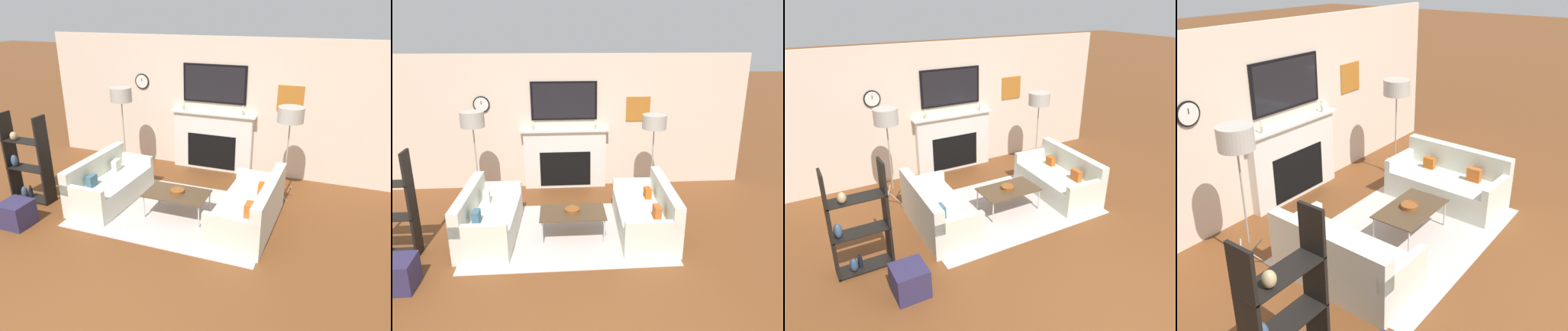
{
  "view_description": "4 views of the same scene",
  "coord_description": "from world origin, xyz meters",
  "views": [
    {
      "loc": [
        2.28,
        -2.21,
        3.2
      ],
      "look_at": [
        0.23,
        3.33,
        0.74
      ],
      "focal_mm": 35.0,
      "sensor_mm": 36.0,
      "label": 1
    },
    {
      "loc": [
        -0.11,
        -2.52,
        3.05
      ],
      "look_at": [
        0.34,
        3.25,
        1.05
      ],
      "focal_mm": 35.0,
      "sensor_mm": 36.0,
      "label": 2
    },
    {
      "loc": [
        -3.26,
        -2.04,
        3.52
      ],
      "look_at": [
        -0.33,
        3.21,
        0.82
      ],
      "focal_mm": 35.0,
      "sensor_mm": 36.0,
      "label": 3
    },
    {
      "loc": [
        -4.57,
        0.16,
        3.39
      ],
      "look_at": [
        0.13,
        3.58,
        0.83
      ],
      "focal_mm": 42.0,
      "sensor_mm": 36.0,
      "label": 4
    }
  ],
  "objects": [
    {
      "name": "floor_lamp_left",
      "position": [
        -1.63,
        4.17,
        1.61
      ],
      "size": [
        0.42,
        0.42,
        1.78
      ],
      "color": "#9E998E",
      "rests_on": "ground_plane"
    },
    {
      "name": "floor_lamp_right",
      "position": [
        1.63,
        4.17,
        1.52
      ],
      "size": [
        0.44,
        0.44,
        1.68
      ],
      "color": "#9E998E",
      "rests_on": "ground_plane"
    },
    {
      "name": "area_rug",
      "position": [
        0.0,
        2.97,
        0.01
      ],
      "size": [
        3.14,
        2.11,
        0.01
      ],
      "color": "beige",
      "rests_on": "ground_plane"
    },
    {
      "name": "couch_left",
      "position": [
        -1.27,
        2.97,
        0.29
      ],
      "size": [
        0.84,
        1.7,
        0.8
      ],
      "color": "silver",
      "rests_on": "ground_plane"
    },
    {
      "name": "couch_right",
      "position": [
        1.27,
        2.96,
        0.28
      ],
      "size": [
        0.9,
        1.79,
        0.8
      ],
      "color": "silver",
      "rests_on": "ground_plane"
    },
    {
      "name": "ottoman",
      "position": [
        -2.18,
        1.73,
        0.2
      ],
      "size": [
        0.43,
        0.43,
        0.4
      ],
      "color": "#2D2749",
      "rests_on": "ground_plane"
    },
    {
      "name": "coffee_table",
      "position": [
        0.07,
        2.9,
        0.38
      ],
      "size": [
        1.03,
        0.62,
        0.41
      ],
      "color": "#4C3823",
      "rests_on": "ground_plane"
    },
    {
      "name": "fireplace_wall",
      "position": [
        0.0,
        5.07,
        1.22
      ],
      "size": [
        7.48,
        0.28,
        2.7
      ],
      "color": "beige",
      "rests_on": "ground_plane"
    },
    {
      "name": "decorative_bowl",
      "position": [
        0.06,
        2.92,
        0.44
      ],
      "size": [
        0.24,
        0.24,
        0.06
      ],
      "color": "brown",
      "rests_on": "coffee_table"
    }
  ]
}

